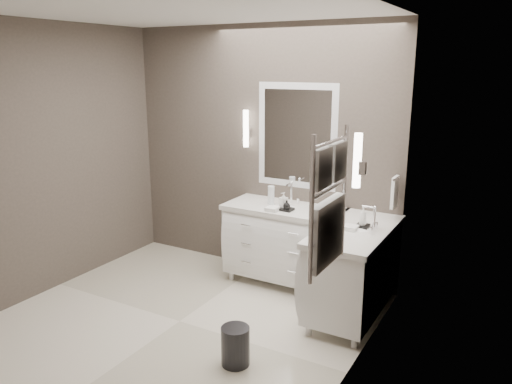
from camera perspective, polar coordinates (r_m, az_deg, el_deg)
The scene contains 21 objects.
floor at distance 4.76m, azimuth -8.72°, elevation -14.44°, with size 3.20×3.00×0.01m, color silver.
ceiling at distance 4.20m, azimuth -10.20°, elevation 20.00°, with size 3.20×3.00×0.01m, color white.
wall_back at distance 5.51m, azimuth 0.44°, elevation 4.68°, with size 3.20×0.01×2.70m, color #48403A.
wall_front at distance 3.29m, azimuth -25.99°, elevation -3.49°, with size 3.20×0.01×2.70m, color #48403A.
wall_left at distance 5.42m, azimuth -22.79°, elevation 3.40°, with size 0.01×3.00×2.70m, color #48403A.
wall_right at distance 3.53m, azimuth 11.41°, elevation -1.16°, with size 0.01×3.00×2.70m, color #48403A.
vanity_back at distance 5.29m, azimuth 3.22°, elevation -5.46°, with size 1.24×0.59×0.97m.
vanity_right at distance 4.70m, azimuth 11.13°, elevation -8.32°, with size 0.59×1.24×0.97m.
mirror_back at distance 5.26m, azimuth 4.67°, elevation 6.38°, with size 0.90×0.02×1.10m.
mirror_right at distance 4.24m, azimuth 14.75°, elevation 4.02°, with size 0.02×0.90×1.10m.
sconce_back at distance 5.47m, azimuth -1.16°, elevation 7.18°, with size 0.06×0.06×0.40m.
sconce_right at distance 3.70m, azimuth 11.50°, elevation 3.42°, with size 0.06×0.06×0.40m.
towel_bar_corner at distance 4.87m, azimuth 15.56°, elevation 0.05°, with size 0.03×0.22×0.30m.
towel_ladder at distance 3.17m, azimuth 8.23°, elevation -1.99°, with size 0.06×0.58×0.90m.
waste_bin at distance 4.06m, azimuth -2.37°, elevation -17.16°, with size 0.22×0.22×0.31m, color black.
amenity_tray_back at distance 5.04m, azimuth 3.36°, elevation -1.96°, with size 0.16×0.12×0.02m, color black.
amenity_tray_right at distance 4.61m, azimuth 12.07°, elevation -3.85°, with size 0.11×0.15×0.02m, color black.
water_bottle at distance 5.22m, azimuth 1.74°, elevation -0.37°, with size 0.07×0.07×0.20m, color silver.
soap_bottle_a at distance 5.05m, azimuth 3.17°, elevation -0.90°, with size 0.07×0.07×0.15m, color white.
soap_bottle_b at distance 4.99m, azimuth 3.53°, elevation -1.45°, with size 0.07×0.07×0.09m, color black.
soap_bottle_c at distance 4.58m, azimuth 12.13°, elevation -2.70°, with size 0.07×0.07×0.17m, color white.
Camera 1 is at (2.64, -3.24, 2.28)m, focal length 35.00 mm.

